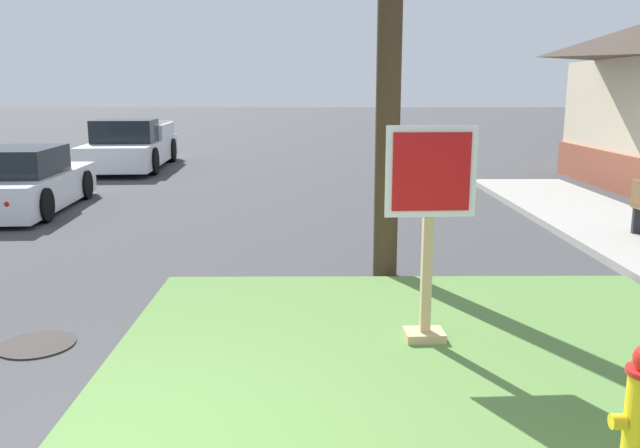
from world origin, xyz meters
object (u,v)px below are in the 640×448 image
object	(u,v)px
manhole_cover	(37,345)
pickup_truck_white	(131,148)
stop_sign	(428,237)
parked_sedan_white	(19,183)

from	to	relation	value
manhole_cover	pickup_truck_white	world-z (taller)	pickup_truck_white
stop_sign	pickup_truck_white	xyz separation A→B (m)	(-6.50, 13.89, -0.44)
manhole_cover	pickup_truck_white	distance (m)	14.11
manhole_cover	parked_sedan_white	world-z (taller)	parked_sedan_white
stop_sign	pickup_truck_white	bearing A→B (deg)	115.07
stop_sign	pickup_truck_white	distance (m)	15.34
stop_sign	manhole_cover	distance (m)	3.78
parked_sedan_white	manhole_cover	bearing A→B (deg)	-65.40
manhole_cover	parked_sedan_white	bearing A→B (deg)	114.60
manhole_cover	stop_sign	bearing A→B (deg)	-1.39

